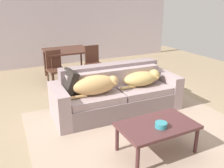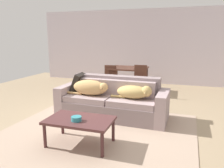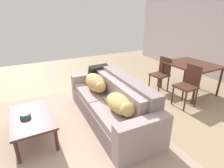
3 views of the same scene
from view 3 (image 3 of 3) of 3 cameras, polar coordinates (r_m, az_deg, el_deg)
ground_plane at (r=3.56m, az=-2.13°, el=-11.25°), size 10.00×10.00×0.00m
area_rug at (r=3.31m, az=-14.61°, el=-14.82°), size 3.47×3.14×0.01m
couch at (r=3.40m, az=0.10°, el=-6.39°), size 2.35×0.95×0.85m
dog_on_left_cushion at (r=3.58m, az=-5.20°, el=0.35°), size 0.93×0.35×0.33m
dog_on_right_cushion at (r=2.84m, az=2.87°, el=-6.43°), size 0.83×0.39×0.28m
throw_pillow_by_left_arm at (r=4.01m, az=-4.61°, el=3.29°), size 0.29×0.45×0.45m
coffee_table at (r=3.15m, az=-24.15°, el=-10.07°), size 1.03×0.62×0.43m
bowl_on_coffee_table at (r=3.12m, az=-25.99°, el=-8.95°), size 0.16×0.16×0.07m
dining_table at (r=4.86m, az=24.04°, el=5.10°), size 1.13×0.99×0.76m
dining_chair_near_left at (r=4.83m, az=15.54°, el=3.58°), size 0.44×0.44×0.86m
dining_chair_near_right at (r=4.17m, az=23.21°, el=0.08°), size 0.41×0.41×0.91m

